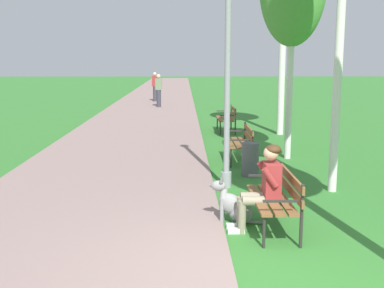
% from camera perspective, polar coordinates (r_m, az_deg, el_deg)
% --- Properties ---
extents(ground_plane, '(120.00, 120.00, 0.00)m').
position_cam_1_polar(ground_plane, '(5.72, 6.73, -15.24)').
color(ground_plane, '#33752D').
extents(paved_path, '(4.29, 60.00, 0.04)m').
position_cam_1_polar(paved_path, '(29.27, -4.11, 5.27)').
color(paved_path, gray).
rests_on(paved_path, ground).
extents(park_bench_near, '(0.55, 1.50, 0.85)m').
position_cam_1_polar(park_bench_near, '(7.08, 9.95, -5.89)').
color(park_bench_near, brown).
rests_on(park_bench_near, ground).
extents(park_bench_mid, '(0.55, 1.50, 0.85)m').
position_cam_1_polar(park_bench_mid, '(11.62, 5.72, 0.45)').
color(park_bench_mid, brown).
rests_on(park_bench_mid, ground).
extents(park_bench_far, '(0.55, 1.50, 0.85)m').
position_cam_1_polar(park_bench_far, '(16.23, 4.19, 3.20)').
color(park_bench_far, brown).
rests_on(park_bench_far, ground).
extents(person_seated_on_near_bench, '(0.74, 0.49, 1.25)m').
position_cam_1_polar(person_seated_on_near_bench, '(6.96, 8.38, -4.69)').
color(person_seated_on_near_bench, gray).
rests_on(person_seated_on_near_bench, ground).
extents(dog_grey, '(0.83, 0.35, 0.71)m').
position_cam_1_polar(dog_grey, '(7.35, 4.93, -7.22)').
color(dog_grey, gray).
rests_on(dog_grey, ground).
extents(lamp_post_near, '(0.24, 0.24, 4.73)m').
position_cam_1_polar(lamp_post_near, '(9.06, 4.18, 10.05)').
color(lamp_post_near, gray).
rests_on(lamp_post_near, ground).
extents(litter_bin, '(0.36, 0.36, 0.70)m').
position_cam_1_polar(litter_bin, '(10.22, 6.80, -1.81)').
color(litter_bin, '#515156').
rests_on(litter_bin, ground).
extents(pedestrian_distant, '(0.32, 0.22, 1.65)m').
position_cam_1_polar(pedestrian_distant, '(24.18, -3.91, 6.23)').
color(pedestrian_distant, '#383842').
rests_on(pedestrian_distant, ground).
extents(pedestrian_further_distant, '(0.32, 0.22, 1.65)m').
position_cam_1_polar(pedestrian_further_distant, '(27.38, -4.35, 6.66)').
color(pedestrian_further_distant, '#383842').
rests_on(pedestrian_further_distant, ground).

